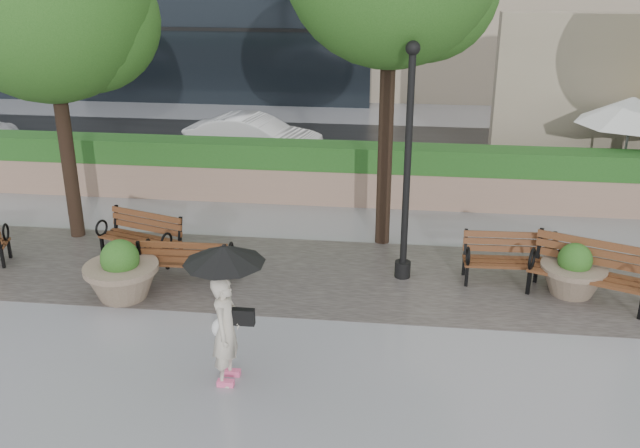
# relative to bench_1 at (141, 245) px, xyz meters

# --- Properties ---
(ground) EXTENTS (100.00, 100.00, 0.00)m
(ground) POSITION_rel_bench_1_xyz_m (2.55, -3.39, -0.25)
(ground) COLOR gray
(ground) RESTS_ON ground
(cobble_strip) EXTENTS (28.00, 3.20, 0.01)m
(cobble_strip) POSITION_rel_bench_1_xyz_m (2.55, -0.39, -0.25)
(cobble_strip) COLOR #383330
(cobble_strip) RESTS_ON ground
(hedge_wall) EXTENTS (24.00, 0.80, 1.35)m
(hedge_wall) POSITION_rel_bench_1_xyz_m (2.55, 3.61, 0.41)
(hedge_wall) COLOR #91725E
(hedge_wall) RESTS_ON ground
(asphalt_street) EXTENTS (40.00, 7.00, 0.00)m
(asphalt_street) POSITION_rel_bench_1_xyz_m (2.55, 7.61, -0.25)
(asphalt_street) COLOR black
(asphalt_street) RESTS_ON ground
(bench_1) EXTENTS (1.68, 1.09, 0.85)m
(bench_1) POSITION_rel_bench_1_xyz_m (0.00, 0.00, 0.00)
(bench_1) COLOR brown
(bench_1) RESTS_ON ground
(bench_2) EXTENTS (1.59, 0.67, 0.84)m
(bench_2) POSITION_rel_bench_1_xyz_m (1.16, -0.91, -0.00)
(bench_2) COLOR brown
(bench_2) RESTS_ON ground
(bench_3) EXTENTS (1.64, 0.70, 0.87)m
(bench_3) POSITION_rel_bench_1_xyz_m (6.76, -0.24, 0.01)
(bench_3) COLOR brown
(bench_3) RESTS_ON ground
(bench_4) EXTENTS (1.98, 1.38, 1.00)m
(bench_4) POSITION_rel_bench_1_xyz_m (7.94, -0.77, 0.04)
(bench_4) COLOR brown
(bench_4) RESTS_ON ground
(planter_left) EXTENTS (1.23, 1.23, 1.03)m
(planter_left) POSITION_rel_bench_1_xyz_m (0.26, -1.61, 0.15)
(planter_left) COLOR #7F6B56
(planter_left) RESTS_ON ground
(planter_right) EXTENTS (1.09, 1.09, 0.92)m
(planter_right) POSITION_rel_bench_1_xyz_m (7.75, -0.57, 0.11)
(planter_right) COLOR #7F6B56
(planter_right) RESTS_ON ground
(lamppost) EXTENTS (0.28, 0.28, 4.13)m
(lamppost) POSITION_rel_bench_1_xyz_m (4.90, -0.26, 1.57)
(lamppost) COLOR black
(lamppost) RESTS_ON ground
(tree_0) EXTENTS (3.83, 3.80, 6.54)m
(tree_0) POSITION_rel_bench_1_xyz_m (-1.53, 0.99, 4.27)
(tree_0) COLOR black
(tree_0) RESTS_ON ground
(patio_umb_white) EXTENTS (2.50, 2.50, 2.30)m
(patio_umb_white) POSITION_rel_bench_1_xyz_m (9.95, 4.92, 1.74)
(patio_umb_white) COLOR black
(patio_umb_white) RESTS_ON ground
(car_right) EXTENTS (3.89, 1.91, 1.23)m
(car_right) POSITION_rel_bench_1_xyz_m (0.78, 6.68, 0.36)
(car_right) COLOR silver
(car_right) RESTS_ON ground
(pedestrian) EXTENTS (1.07, 1.07, 1.97)m
(pedestrian) POSITION_rel_bench_1_xyz_m (2.60, -3.75, 0.95)
(pedestrian) COLOR beige
(pedestrian) RESTS_ON ground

